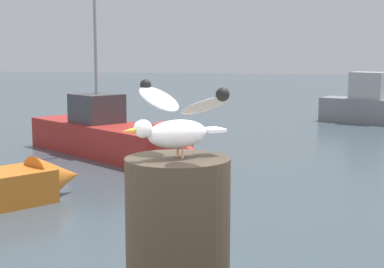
% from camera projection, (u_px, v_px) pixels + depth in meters
% --- Properties ---
extents(mooring_post, '(0.37, 0.37, 0.79)m').
position_uv_depth(mooring_post, '(178.00, 266.00, 2.23)').
color(mooring_post, '#382D23').
rests_on(mooring_post, harbor_quay).
extents(seagull, '(0.47, 0.51, 0.26)m').
position_uv_depth(seagull, '(176.00, 122.00, 2.15)').
color(seagull, tan).
rests_on(seagull, mooring_post).
extents(boat_red, '(5.73, 4.70, 4.25)m').
position_uv_depth(boat_red, '(120.00, 138.00, 15.32)').
color(boat_red, '#B72D28').
rests_on(boat_red, ground_plane).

